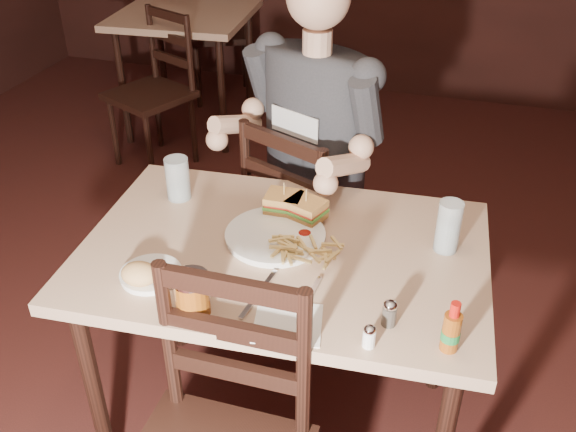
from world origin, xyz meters
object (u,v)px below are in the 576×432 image
(glass_right, at_px, (448,226))
(glass_left, at_px, (178,179))
(bg_chair_near, at_px, (149,94))
(diner, at_px, (309,111))
(hot_sauce, at_px, (452,326))
(syrup_dispenser, at_px, (192,294))
(bg_table, at_px, (185,26))
(side_plate, at_px, (151,275))
(bg_chair_far, at_px, (220,33))
(dinner_plate, at_px, (275,237))
(chair_far, at_px, (314,226))
(main_table, at_px, (283,271))

(glass_right, bearing_deg, glass_left, 177.02)
(bg_chair_near, height_order, diner, diner)
(hot_sauce, height_order, syrup_dispenser, hot_sauce)
(glass_left, height_order, syrup_dispenser, glass_left)
(bg_table, distance_m, glass_right, 2.73)
(side_plate, bearing_deg, bg_table, 112.48)
(diner, xyz_separation_m, syrup_dispenser, (-0.06, -0.87, -0.13))
(hot_sauce, bearing_deg, bg_chair_far, 120.74)
(bg_table, relative_size, glass_right, 5.50)
(dinner_plate, height_order, glass_right, glass_right)
(bg_table, height_order, side_plate, side_plate)
(side_plate, bearing_deg, glass_left, 104.21)
(bg_chair_near, bearing_deg, bg_chair_far, 114.48)
(dinner_plate, bearing_deg, chair_far, 91.82)
(bg_chair_near, relative_size, diner, 0.92)
(bg_table, relative_size, diner, 0.89)
(bg_chair_far, distance_m, bg_chair_near, 1.10)
(main_table, distance_m, side_plate, 0.39)
(diner, xyz_separation_m, glass_left, (-0.33, -0.37, -0.12))
(bg_chair_near, distance_m, syrup_dispenser, 2.34)
(bg_table, relative_size, bg_chair_near, 0.97)
(bg_table, bearing_deg, hot_sauce, -54.00)
(main_table, xyz_separation_m, dinner_plate, (-0.04, 0.04, 0.09))
(diner, bearing_deg, bg_table, 149.93)
(chair_far, xyz_separation_m, syrup_dispenser, (-0.08, -0.91, 0.36))
(glass_left, distance_m, hot_sauce, 1.00)
(bg_table, xyz_separation_m, diner, (1.24, -1.67, 0.28))
(bg_table, xyz_separation_m, glass_left, (0.91, -2.03, 0.16))
(bg_table, xyz_separation_m, side_plate, (1.01, -2.44, 0.10))
(glass_left, height_order, side_plate, glass_left)
(bg_chair_far, xyz_separation_m, glass_right, (1.76, -2.63, 0.37))
(main_table, bearing_deg, diner, 97.63)
(bg_chair_near, bearing_deg, glass_left, -34.10)
(chair_far, height_order, glass_right, same)
(bg_chair_far, xyz_separation_m, syrup_dispenser, (1.18, -3.09, 0.35))
(chair_far, bearing_deg, glass_right, 160.96)
(bg_table, relative_size, hot_sauce, 6.17)
(dinner_plate, bearing_deg, bg_chair_far, 115.15)
(chair_far, xyz_separation_m, dinner_plate, (0.02, -0.55, 0.32))
(bg_chair_near, bearing_deg, hot_sauce, -22.51)
(syrup_dispenser, height_order, side_plate, syrup_dispenser)
(hot_sauce, bearing_deg, glass_left, 153.40)
(chair_far, distance_m, dinner_plate, 0.63)
(bg_table, height_order, diner, diner)
(diner, bearing_deg, glass_left, -109.05)
(dinner_plate, xyz_separation_m, side_plate, (-0.27, -0.27, -0.00))
(chair_far, relative_size, dinner_plate, 3.22)
(bg_chair_far, height_order, bg_chair_near, bg_chair_far)
(chair_far, relative_size, glass_left, 6.58)
(glass_right, bearing_deg, hot_sauce, -83.92)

